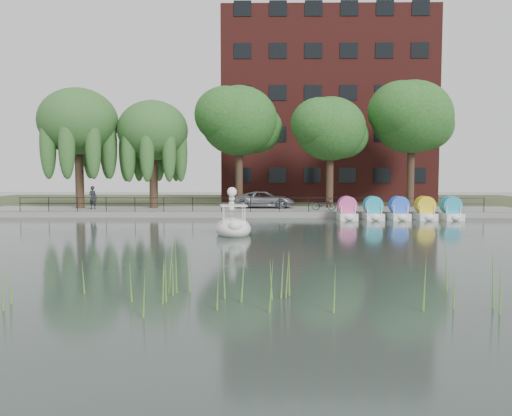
{
  "coord_description": "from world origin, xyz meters",
  "views": [
    {
      "loc": [
        0.84,
        -21.0,
        3.05
      ],
      "look_at": [
        0.5,
        4.0,
        1.3
      ],
      "focal_mm": 35.0,
      "sensor_mm": 36.0,
      "label": 1
    }
  ],
  "objects_px": {
    "minivan": "(265,198)",
    "bicycle": "(324,203)",
    "swan_boat": "(233,224)",
    "pedestrian": "(93,196)"
  },
  "relations": [
    {
      "from": "swan_boat",
      "to": "pedestrian",
      "type": "bearing_deg",
      "value": 125.64
    },
    {
      "from": "bicycle",
      "to": "pedestrian",
      "type": "height_order",
      "value": "pedestrian"
    },
    {
      "from": "swan_boat",
      "to": "bicycle",
      "type": "bearing_deg",
      "value": 54.21
    },
    {
      "from": "minivan",
      "to": "bicycle",
      "type": "xyz_separation_m",
      "value": [
        4.2,
        -2.57,
        -0.23
      ]
    },
    {
      "from": "minivan",
      "to": "pedestrian",
      "type": "height_order",
      "value": "pedestrian"
    },
    {
      "from": "bicycle",
      "to": "swan_boat",
      "type": "height_order",
      "value": "swan_boat"
    },
    {
      "from": "minivan",
      "to": "swan_boat",
      "type": "distance_m",
      "value": 13.5
    },
    {
      "from": "bicycle",
      "to": "swan_boat",
      "type": "distance_m",
      "value": 12.28
    },
    {
      "from": "minivan",
      "to": "bicycle",
      "type": "height_order",
      "value": "minivan"
    },
    {
      "from": "minivan",
      "to": "bicycle",
      "type": "relative_size",
      "value": 3.04
    }
  ]
}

